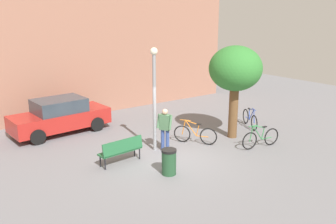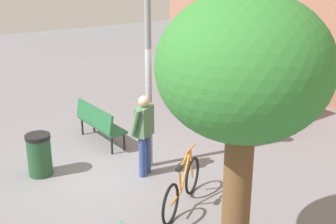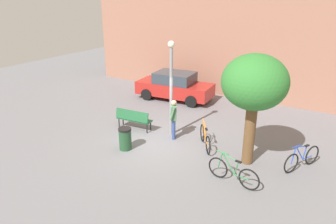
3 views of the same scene
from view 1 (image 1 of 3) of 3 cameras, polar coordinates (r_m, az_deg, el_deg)
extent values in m
plane|color=slate|center=(13.23, 0.16, -7.34)|extent=(36.00, 36.00, 0.00)
cube|color=#9E6B56|center=(19.45, -14.39, 11.93)|extent=(18.11, 2.00, 8.19)
cylinder|color=gray|center=(13.42, -2.18, 1.29)|extent=(0.13, 0.13, 3.70)
sphere|color=#F2EACC|center=(13.08, -2.27, 9.68)|extent=(0.28, 0.28, 0.28)
cylinder|color=#334784|center=(13.73, -0.10, -4.57)|extent=(0.14, 0.14, 0.85)
cylinder|color=#334784|center=(13.81, -0.85, -4.46)|extent=(0.14, 0.14, 0.85)
cube|color=#47704C|center=(13.54, -0.48, -1.63)|extent=(0.39, 0.46, 0.60)
sphere|color=tan|center=(13.43, -0.49, 0.04)|extent=(0.22, 0.22, 0.22)
cylinder|color=#47704C|center=(13.39, 0.40, -1.69)|extent=(0.24, 0.19, 0.55)
cylinder|color=#47704C|center=(13.59, -1.53, -1.44)|extent=(0.24, 0.19, 0.55)
cube|color=#236038|center=(12.76, -7.65, -6.19)|extent=(1.63, 0.57, 0.06)
cube|color=#236038|center=(12.52, -7.22, -5.38)|extent=(1.60, 0.26, 0.44)
cylinder|color=black|center=(12.64, -10.77, -7.72)|extent=(0.05, 0.05, 0.42)
cylinder|color=black|center=(13.34, -5.38, -6.24)|extent=(0.05, 0.05, 0.42)
cylinder|color=black|center=(12.39, -10.02, -8.19)|extent=(0.05, 0.05, 0.42)
cylinder|color=black|center=(13.10, -4.57, -6.64)|extent=(0.05, 0.05, 0.42)
cylinder|color=brown|center=(15.32, 10.38, -0.05)|extent=(0.38, 0.38, 2.21)
ellipsoid|color=#327C32|center=(14.94, 10.73, 6.88)|extent=(2.19, 2.19, 1.86)
torus|color=black|center=(16.62, 13.61, -1.69)|extent=(0.37, 0.65, 0.71)
torus|color=black|center=(17.61, 12.31, -0.65)|extent=(0.37, 0.65, 0.71)
cylinder|color=blue|center=(16.87, 13.22, -0.40)|extent=(0.26, 0.46, 0.64)
cylinder|color=blue|center=(16.85, 13.21, 0.41)|extent=(0.30, 0.53, 0.18)
cylinder|color=blue|center=(17.14, 12.87, -0.39)|extent=(0.09, 0.14, 0.48)
cylinder|color=blue|center=(17.39, 12.59, -0.96)|extent=(0.26, 0.46, 0.04)
cylinder|color=blue|center=(16.60, 13.59, -0.68)|extent=(0.11, 0.16, 0.63)
cube|color=black|center=(17.12, 12.86, 0.51)|extent=(0.16, 0.21, 0.04)
cylinder|color=blue|center=(16.58, 13.58, 0.41)|extent=(0.23, 0.40, 0.03)
torus|color=black|center=(14.25, 12.92, -4.53)|extent=(0.71, 0.16, 0.71)
torus|color=black|center=(14.95, 16.19, -3.81)|extent=(0.71, 0.16, 0.71)
cylinder|color=#338447|center=(14.38, 14.11, -3.21)|extent=(0.50, 0.11, 0.64)
cylinder|color=#338447|center=(14.34, 14.32, -2.29)|extent=(0.58, 0.13, 0.18)
cylinder|color=#338447|center=(14.59, 14.95, -3.32)|extent=(0.14, 0.06, 0.48)
cylinder|color=#338447|center=(14.79, 15.47, -4.06)|extent=(0.50, 0.11, 0.04)
cylinder|color=#338447|center=(14.20, 13.19, -3.40)|extent=(0.17, 0.06, 0.63)
cube|color=black|center=(14.54, 15.17, -2.30)|extent=(0.21, 0.11, 0.04)
cylinder|color=#338447|center=(14.14, 13.47, -2.17)|extent=(0.44, 0.10, 0.03)
torus|color=black|center=(14.71, 2.28, -3.49)|extent=(0.46, 0.60, 0.71)
torus|color=black|center=(14.47, 6.48, -3.91)|extent=(0.46, 0.60, 0.71)
cylinder|color=orange|center=(14.53, 3.67, -2.57)|extent=(0.32, 0.42, 0.64)
cylinder|color=orange|center=(14.45, 3.88, -1.70)|extent=(0.37, 0.49, 0.18)
cylinder|color=orange|center=(14.49, 4.76, -2.95)|extent=(0.11, 0.13, 0.48)
cylinder|color=orange|center=(14.53, 5.51, -3.91)|extent=(0.32, 0.42, 0.04)
cylinder|color=orange|center=(14.61, 2.53, -2.46)|extent=(0.13, 0.15, 0.63)
cube|color=black|center=(14.40, 4.98, -1.97)|extent=(0.18, 0.21, 0.04)
cylinder|color=orange|center=(14.50, 2.79, -1.32)|extent=(0.28, 0.37, 0.03)
cube|color=#AD231E|center=(16.47, -16.84, -1.12)|extent=(4.32, 2.03, 0.70)
cube|color=#333D47|center=(16.31, -17.01, 1.00)|extent=(2.22, 1.73, 0.60)
cylinder|color=black|center=(17.79, -13.85, -0.70)|extent=(0.66, 0.27, 0.64)
cylinder|color=black|center=(16.42, -11.33, -1.89)|extent=(0.66, 0.27, 0.64)
cylinder|color=black|center=(16.83, -22.06, -2.32)|extent=(0.66, 0.27, 0.64)
cylinder|color=black|center=(15.38, -20.14, -3.75)|extent=(0.66, 0.27, 0.64)
cylinder|color=#234C2D|center=(11.82, 0.15, -8.15)|extent=(0.48, 0.48, 0.79)
cylinder|color=black|center=(11.66, 0.15, -6.19)|extent=(0.50, 0.50, 0.08)
camera|label=2|loc=(16.22, 31.09, 10.38)|focal=49.14mm
camera|label=3|loc=(13.48, 55.38, 11.57)|focal=34.16mm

